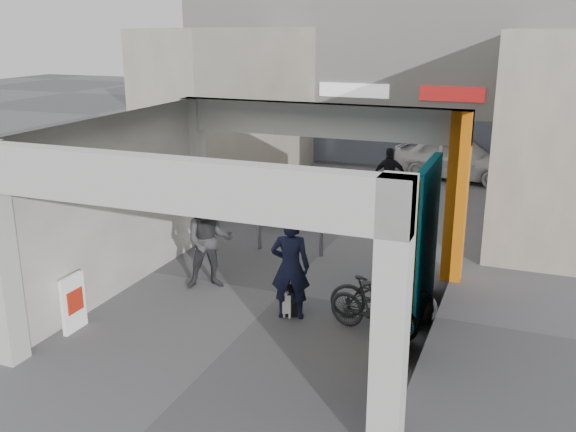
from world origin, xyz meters
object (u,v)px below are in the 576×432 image
at_px(bicycle_rear, 373,307).
at_px(white_van, 458,158).
at_px(border_collie, 289,302).
at_px(man_back_turned, 209,241).
at_px(bicycle_front, 383,295).
at_px(man_with_dog, 290,267).
at_px(cafe_set, 295,211).
at_px(man_crates, 390,176).
at_px(produce_stand, 288,193).
at_px(man_elderly, 413,236).

distance_m(bicycle_rear, white_van, 12.29).
xyz_separation_m(border_collie, man_back_turned, (-1.97, 0.65, 0.71)).
relative_size(border_collie, bicycle_front, 0.35).
relative_size(man_with_dog, white_van, 0.45).
distance_m(cafe_set, man_crates, 3.44).
bearing_deg(produce_stand, white_van, 57.73).
bearing_deg(man_elderly, man_with_dog, -113.49).
bearing_deg(man_back_turned, produce_stand, 67.80).
relative_size(man_with_dog, man_elderly, 1.09).
distance_m(produce_stand, man_crates, 3.03).
relative_size(produce_stand, man_elderly, 0.72).
distance_m(border_collie, man_elderly, 3.28).
bearing_deg(produce_stand, border_collie, -60.62).
relative_size(man_with_dog, man_back_turned, 0.98).
xyz_separation_m(man_back_turned, bicycle_front, (3.61, -0.25, -0.48)).
distance_m(cafe_set, produce_stand, 1.93).
height_order(man_with_dog, man_elderly, man_with_dog).
xyz_separation_m(produce_stand, bicycle_rear, (4.40, -7.23, 0.17)).
xyz_separation_m(man_with_dog, bicycle_rear, (1.56, -0.11, -0.46)).
relative_size(man_with_dog, bicycle_rear, 1.16).
height_order(man_back_turned, man_elderly, man_back_turned).
height_order(produce_stand, bicycle_front, bicycle_front).
relative_size(man_crates, white_van, 0.39).
bearing_deg(produce_stand, man_elderly, -36.16).
height_order(border_collie, man_crates, man_crates).
bearing_deg(man_with_dog, man_elderly, -135.97).
xyz_separation_m(produce_stand, white_van, (4.24, 5.06, 0.39)).
relative_size(border_collie, man_crates, 0.40).
bearing_deg(man_back_turned, cafe_set, 59.86).
xyz_separation_m(cafe_set, man_elderly, (3.62, -2.61, 0.55)).
relative_size(cafe_set, bicycle_front, 0.82).
xyz_separation_m(cafe_set, man_with_dog, (1.97, -5.40, 0.63)).
height_order(man_elderly, man_crates, man_elderly).
distance_m(man_with_dog, bicycle_rear, 1.63).
bearing_deg(white_van, border_collie, -176.48).
height_order(man_with_dog, bicycle_rear, man_with_dog).
relative_size(cafe_set, man_with_dog, 0.81).
bearing_deg(white_van, man_with_dog, -176.26).
xyz_separation_m(man_with_dog, white_van, (1.39, 12.18, -0.24)).
bearing_deg(man_with_dog, white_van, -111.89).
distance_m(man_with_dog, man_crates, 8.22).
bearing_deg(cafe_set, white_van, 63.61).
relative_size(cafe_set, border_collie, 2.33).
bearing_deg(white_van, man_back_turned, 173.73).
bearing_deg(bicycle_front, cafe_set, 27.79).
height_order(cafe_set, white_van, white_van).
bearing_deg(man_crates, bicycle_front, 85.36).
relative_size(cafe_set, man_back_turned, 0.80).
bearing_deg(border_collie, man_with_dog, -75.91).
bearing_deg(man_with_dog, man_crates, -104.89).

